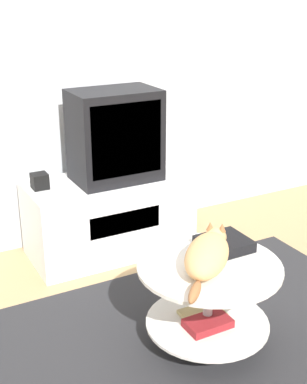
% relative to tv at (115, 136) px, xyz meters
% --- Properties ---
extents(ground_plane, '(12.00, 12.00, 0.00)m').
position_rel_tv_xyz_m(ground_plane, '(-0.03, -1.15, -0.76)').
color(ground_plane, tan).
extents(wall_back, '(8.00, 0.05, 2.60)m').
position_rel_tv_xyz_m(wall_back, '(-0.03, 0.34, 0.54)').
color(wall_back, silver).
rests_on(wall_back, ground_plane).
extents(rug, '(2.03, 1.58, 0.02)m').
position_rel_tv_xyz_m(rug, '(-0.03, -1.15, -0.75)').
color(rug, '#28282B').
rests_on(rug, ground_plane).
extents(tv_stand, '(1.00, 0.49, 0.48)m').
position_rel_tv_xyz_m(tv_stand, '(-0.05, 0.02, -0.52)').
color(tv_stand, white).
rests_on(tv_stand, ground_plane).
extents(tv, '(0.51, 0.34, 0.55)m').
position_rel_tv_xyz_m(tv, '(0.00, 0.00, 0.00)').
color(tv, black).
rests_on(tv, tv_stand).
extents(speaker, '(0.09, 0.09, 0.09)m').
position_rel_tv_xyz_m(speaker, '(-0.46, 0.06, -0.23)').
color(speaker, black).
rests_on(speaker, tv_stand).
extents(coffee_table, '(0.65, 0.65, 0.42)m').
position_rel_tv_xyz_m(coffee_table, '(-0.05, -1.11, -0.48)').
color(coffee_table, '#B2B2B7').
rests_on(coffee_table, rug).
extents(dvd_box, '(0.22, 0.21, 0.05)m').
position_rel_tv_xyz_m(dvd_box, '(0.09, -1.01, -0.29)').
color(dvd_box, black).
rests_on(dvd_box, coffee_table).
extents(cat, '(0.45, 0.45, 0.14)m').
position_rel_tv_xyz_m(cat, '(-0.08, -1.12, -0.25)').
color(cat, tan).
rests_on(cat, coffee_table).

